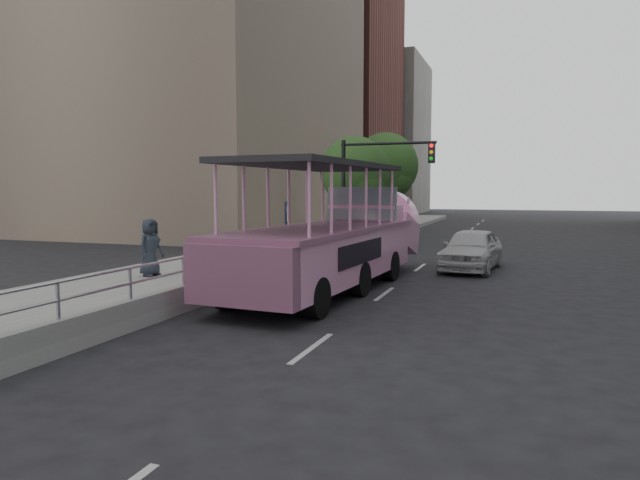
# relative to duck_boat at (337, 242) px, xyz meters

# --- Properties ---
(ground) EXTENTS (160.00, 160.00, 0.00)m
(ground) POSITION_rel_duck_boat_xyz_m (0.70, -4.78, -1.40)
(ground) COLOR black
(sidewalk) EXTENTS (5.50, 80.00, 0.30)m
(sidewalk) POSITION_rel_duck_boat_xyz_m (-5.05, 5.22, -1.25)
(sidewalk) COLOR #A0A09B
(sidewalk) RESTS_ON ground
(kerb_wall) EXTENTS (0.24, 30.00, 0.36)m
(kerb_wall) POSITION_rel_duck_boat_xyz_m (-2.42, -2.78, -0.92)
(kerb_wall) COLOR gray
(kerb_wall) RESTS_ON sidewalk
(guardrail) EXTENTS (0.07, 22.00, 0.71)m
(guardrail) POSITION_rel_duck_boat_xyz_m (-2.42, -2.78, -0.26)
(guardrail) COLOR silver
(guardrail) RESTS_ON kerb_wall
(duck_boat) EXTENTS (3.47, 11.51, 3.77)m
(duck_boat) POSITION_rel_duck_boat_xyz_m (0.00, 0.00, 0.00)
(duck_boat) COLOR black
(duck_boat) RESTS_ON ground
(car) EXTENTS (2.29, 4.76, 1.57)m
(car) POSITION_rel_duck_boat_xyz_m (3.61, 5.23, -0.61)
(car) COLOR silver
(car) RESTS_ON ground
(pedestrian_far) EXTENTS (0.72, 0.97, 1.81)m
(pedestrian_far) POSITION_rel_duck_boat_xyz_m (-5.57, -1.78, -0.19)
(pedestrian_far) COLOR #2A333E
(pedestrian_far) RESTS_ON sidewalk
(parking_sign) EXTENTS (0.10, 0.58, 2.60)m
(parking_sign) POSITION_rel_duck_boat_xyz_m (-2.30, 1.52, 0.25)
(parking_sign) COLOR black
(parking_sign) RESTS_ON ground
(traffic_signal) EXTENTS (4.20, 0.32, 5.20)m
(traffic_signal) POSITION_rel_duck_boat_xyz_m (-1.01, 7.72, 2.10)
(traffic_signal) COLOR black
(traffic_signal) RESTS_ON ground
(street_tree_near) EXTENTS (3.52, 3.52, 5.72)m
(street_tree_near) POSITION_rel_duck_boat_xyz_m (-2.60, 11.14, 2.42)
(street_tree_near) COLOR #3E2B1C
(street_tree_near) RESTS_ON ground
(street_tree_far) EXTENTS (3.97, 3.97, 6.45)m
(street_tree_far) POSITION_rel_duck_boat_xyz_m (-2.40, 17.14, 2.91)
(street_tree_far) COLOR #3E2B1C
(street_tree_far) RESTS_ON ground
(midrise_brick) EXTENTS (18.00, 16.00, 26.00)m
(midrise_brick) POSITION_rel_duck_boat_xyz_m (-17.30, 43.22, 11.60)
(midrise_brick) COLOR brown
(midrise_brick) RESTS_ON ground
(midrise_stone_b) EXTENTS (16.00, 14.00, 20.00)m
(midrise_stone_b) POSITION_rel_duck_boat_xyz_m (-15.30, 59.22, 8.60)
(midrise_stone_b) COLOR gray
(midrise_stone_b) RESTS_ON ground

